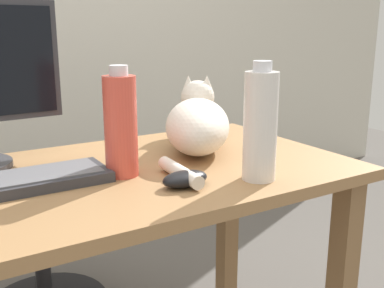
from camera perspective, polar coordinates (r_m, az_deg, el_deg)
desk at (r=1.18m, az=-12.02°, el=-9.62°), size 1.33×0.66×0.75m
office_chair at (r=1.84m, az=-20.03°, el=-8.64°), size 0.48×0.48×0.95m
keyboard at (r=1.09m, az=-21.70°, el=-4.57°), size 0.44×0.15×0.03m
cat at (r=1.33m, az=0.65°, el=2.72°), size 0.37×0.52×0.20m
computer_mouse at (r=1.04m, az=-0.86°, el=-4.32°), size 0.11×0.06×0.04m
water_bottle at (r=1.07m, az=8.43°, el=2.32°), size 0.08×0.08×0.28m
spray_bottle at (r=1.10m, az=-8.81°, el=2.33°), size 0.08×0.08×0.26m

